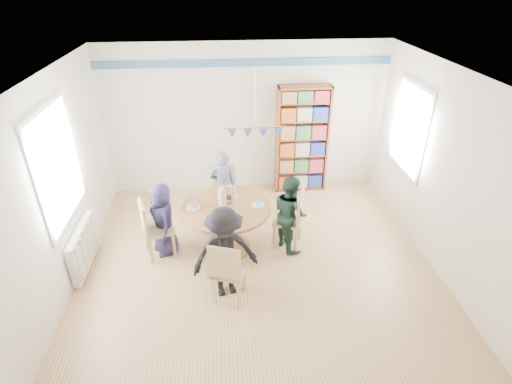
{
  "coord_description": "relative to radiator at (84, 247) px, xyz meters",
  "views": [
    {
      "loc": [
        -0.42,
        -4.35,
        3.77
      ],
      "look_at": [
        0.0,
        0.4,
        1.05
      ],
      "focal_mm": 28.0,
      "sensor_mm": 36.0,
      "label": 1
    }
  ],
  "objects": [
    {
      "name": "ground",
      "position": [
        2.42,
        -0.3,
        -0.35
      ],
      "size": [
        5.0,
        5.0,
        0.0
      ],
      "primitive_type": "plane",
      "color": "tan"
    },
    {
      "name": "room_shell",
      "position": [
        2.16,
        0.57,
        1.3
      ],
      "size": [
        5.0,
        5.0,
        5.0
      ],
      "color": "white",
      "rests_on": "ground"
    },
    {
      "name": "radiator",
      "position": [
        0.0,
        0.0,
        0.0
      ],
      "size": [
        0.12,
        1.0,
        0.6
      ],
      "color": "silver",
      "rests_on": "ground"
    },
    {
      "name": "dining_table",
      "position": [
        1.99,
        0.24,
        0.21
      ],
      "size": [
        1.3,
        1.3,
        0.75
      ],
      "color": "brown",
      "rests_on": "ground"
    },
    {
      "name": "chair_left",
      "position": [
        0.93,
        0.18,
        0.16
      ],
      "size": [
        0.52,
        0.52,
        0.92
      ],
      "color": "tan",
      "rests_on": "ground"
    },
    {
      "name": "chair_right",
      "position": [
        2.98,
        0.26,
        0.15
      ],
      "size": [
        0.52,
        0.52,
        0.91
      ],
      "color": "tan",
      "rests_on": "ground"
    },
    {
      "name": "chair_far",
      "position": [
        2.0,
        1.26,
        0.14
      ],
      "size": [
        0.44,
        0.44,
        0.89
      ],
      "color": "tan",
      "rests_on": "ground"
    },
    {
      "name": "chair_near",
      "position": [
        1.98,
        -0.83,
        0.15
      ],
      "size": [
        0.5,
        0.5,
        0.91
      ],
      "color": "tan",
      "rests_on": "ground"
    },
    {
      "name": "person_left",
      "position": [
        1.08,
        0.27,
        0.22
      ],
      "size": [
        0.53,
        0.64,
        1.13
      ],
      "primitive_type": "imported",
      "rotation": [
        0.0,
        0.0,
        -1.22
      ],
      "color": "#1C1A3A",
      "rests_on": "ground"
    },
    {
      "name": "person_right",
      "position": [
        2.93,
        0.24,
        0.24
      ],
      "size": [
        0.62,
        0.7,
        1.19
      ],
      "primitive_type": "imported",
      "rotation": [
        0.0,
        0.0,
        1.93
      ],
      "color": "#183128",
      "rests_on": "ground"
    },
    {
      "name": "person_far",
      "position": [
        1.96,
        1.16,
        0.26
      ],
      "size": [
        0.47,
        0.34,
        1.21
      ],
      "primitive_type": "imported",
      "rotation": [
        0.0,
        0.0,
        3.25
      ],
      "color": "gray",
      "rests_on": "ground"
    },
    {
      "name": "person_near",
      "position": [
        1.96,
        -0.68,
        0.29
      ],
      "size": [
        0.91,
        0.63,
        1.28
      ],
      "primitive_type": "imported",
      "rotation": [
        0.0,
        0.0,
        0.2
      ],
      "color": "black",
      "rests_on": "ground"
    },
    {
      "name": "bookshelf",
      "position": [
        3.43,
        2.04,
        0.62
      ],
      "size": [
        0.94,
        0.28,
        1.98
      ],
      "color": "brown",
      "rests_on": "ground"
    },
    {
      "name": "tableware",
      "position": [
        1.97,
        0.27,
        0.46
      ],
      "size": [
        1.13,
        1.13,
        0.3
      ],
      "color": "white",
      "rests_on": "dining_table"
    }
  ]
}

